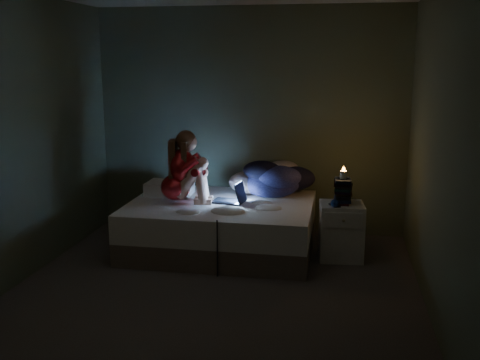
% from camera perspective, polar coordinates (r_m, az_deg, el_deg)
% --- Properties ---
extents(floor, '(3.60, 3.80, 0.02)m').
position_cam_1_polar(floor, '(5.04, -2.65, -11.45)').
color(floor, '#3A322F').
rests_on(floor, ground).
extents(wall_back, '(3.60, 0.02, 2.60)m').
position_cam_1_polar(wall_back, '(6.52, 1.00, 6.00)').
color(wall_back, '#4C5540').
rests_on(wall_back, ground).
extents(wall_front, '(3.60, 0.02, 2.60)m').
position_cam_1_polar(wall_front, '(2.88, -11.44, -2.41)').
color(wall_front, '#4C5540').
rests_on(wall_front, ground).
extents(wall_left, '(0.02, 3.80, 2.60)m').
position_cam_1_polar(wall_left, '(5.37, -22.02, 3.73)').
color(wall_left, '#4C5540').
rests_on(wall_left, ground).
extents(wall_right, '(0.02, 3.80, 2.60)m').
position_cam_1_polar(wall_right, '(4.61, 19.71, 2.63)').
color(wall_right, '#4C5540').
rests_on(wall_right, ground).
extents(bed, '(1.92, 1.44, 0.53)m').
position_cam_1_polar(bed, '(5.98, -1.93, -4.74)').
color(bed, silver).
rests_on(bed, ground).
extents(pillow, '(0.49, 0.35, 0.14)m').
position_cam_1_polar(pillow, '(6.29, -7.20, -0.83)').
color(pillow, white).
rests_on(pillow, bed).
extents(woman, '(0.51, 0.37, 0.77)m').
position_cam_1_polar(woman, '(5.87, -6.64, 1.38)').
color(woman, '#93030E').
rests_on(woman, bed).
extents(laptop, '(0.37, 0.29, 0.23)m').
position_cam_1_polar(laptop, '(5.88, -1.24, -1.20)').
color(laptop, black).
rests_on(laptop, bed).
extents(clothes_pile, '(0.83, 0.74, 0.41)m').
position_cam_1_polar(clothes_pile, '(6.20, 3.17, 0.34)').
color(clothes_pile, '#151440').
rests_on(clothes_pile, bed).
extents(nightstand, '(0.47, 0.43, 0.58)m').
position_cam_1_polar(nightstand, '(5.82, 10.27, -5.16)').
color(nightstand, silver).
rests_on(nightstand, ground).
extents(book_stack, '(0.19, 0.25, 0.25)m').
position_cam_1_polar(book_stack, '(5.73, 10.44, -1.11)').
color(book_stack, black).
rests_on(book_stack, nightstand).
extents(candle, '(0.07, 0.07, 0.08)m').
position_cam_1_polar(candle, '(5.70, 10.51, 0.53)').
color(candle, beige).
rests_on(candle, book_stack).
extents(phone, '(0.11, 0.16, 0.01)m').
position_cam_1_polar(phone, '(5.65, 9.54, -2.55)').
color(phone, black).
rests_on(phone, nightstand).
extents(blue_orb, '(0.08, 0.08, 0.08)m').
position_cam_1_polar(blue_orb, '(5.59, 9.48, -2.33)').
color(blue_orb, navy).
rests_on(blue_orb, nightstand).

